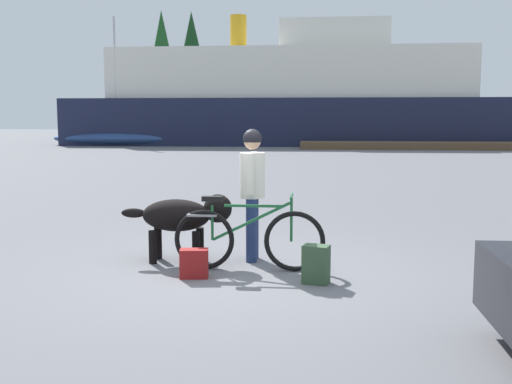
# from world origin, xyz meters

# --- Properties ---
(ground_plane) EXTENTS (160.00, 160.00, 0.00)m
(ground_plane) POSITION_xyz_m (0.00, 0.00, 0.00)
(ground_plane) COLOR slate
(bicycle) EXTENTS (1.82, 0.44, 0.92)m
(bicycle) POSITION_xyz_m (0.08, 0.20, 0.39)
(bicycle) COLOR black
(bicycle) RESTS_ON ground_plane
(person_cyclist) EXTENTS (0.32, 0.53, 1.68)m
(person_cyclist) POSITION_xyz_m (0.08, 0.74, 1.01)
(person_cyclist) COLOR navy
(person_cyclist) RESTS_ON ground_plane
(dog) EXTENTS (1.42, 0.48, 0.87)m
(dog) POSITION_xyz_m (-0.78, 0.57, 0.59)
(dog) COLOR black
(dog) RESTS_ON ground_plane
(backpack) EXTENTS (0.32, 0.27, 0.43)m
(backpack) POSITION_xyz_m (0.89, -0.30, 0.21)
(backpack) COLOR #334C33
(backpack) RESTS_ON ground_plane
(handbag_pannier) EXTENTS (0.34, 0.22, 0.33)m
(handbag_pannier) POSITION_xyz_m (-0.50, -0.20, 0.17)
(handbag_pannier) COLOR maroon
(handbag_pannier) RESTS_ON ground_plane
(dock_pier) EXTENTS (14.56, 2.54, 0.40)m
(dock_pier) POSITION_xyz_m (7.28, 28.76, 0.20)
(dock_pier) COLOR brown
(dock_pier) RESTS_ON ground_plane
(ferry_boat) EXTENTS (28.86, 8.78, 8.59)m
(ferry_boat) POSITION_xyz_m (-0.79, 34.93, 3.00)
(ferry_boat) COLOR #191E38
(ferry_boat) RESTS_ON ground_plane
(sailboat_moored) EXTENTS (8.39, 2.35, 8.06)m
(sailboat_moored) POSITION_xyz_m (-11.77, 31.32, 0.49)
(sailboat_moored) COLOR navy
(sailboat_moored) RESTS_ON ground_plane
(pine_tree_far_left) EXTENTS (3.27, 3.27, 11.30)m
(pine_tree_far_left) POSITION_xyz_m (-13.02, 48.28, 7.33)
(pine_tree_far_left) COLOR #4C331E
(pine_tree_far_left) RESTS_ON ground_plane
(pine_tree_center) EXTENTS (2.87, 2.87, 9.19)m
(pine_tree_center) POSITION_xyz_m (4.65, 47.37, 5.94)
(pine_tree_center) COLOR #4C331E
(pine_tree_center) RESTS_ON ground_plane
(pine_tree_mid_back) EXTENTS (3.95, 3.95, 12.25)m
(pine_tree_mid_back) POSITION_xyz_m (-11.60, 54.75, 7.84)
(pine_tree_mid_back) COLOR #4C331E
(pine_tree_mid_back) RESTS_ON ground_plane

